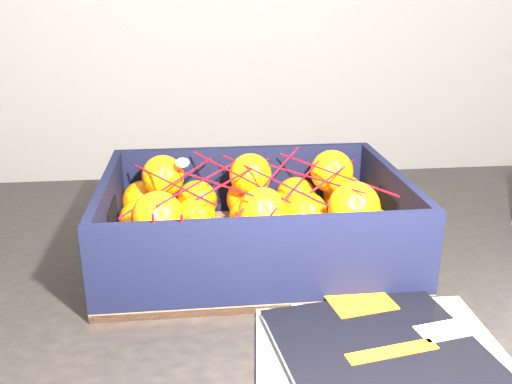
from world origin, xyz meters
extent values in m
cube|color=black|center=(-0.28, -0.07, 0.73)|extent=(1.20, 0.80, 0.04)
cylinder|color=black|center=(-0.83, 0.28, 0.35)|extent=(0.06, 0.06, 0.71)
cylinder|color=black|center=(0.27, 0.28, 0.35)|extent=(0.06, 0.06, 0.71)
cube|color=silver|center=(-0.24, -0.35, 0.76)|extent=(0.21, 0.28, 0.01)
cube|color=black|center=(-0.26, -0.35, 0.77)|extent=(0.25, 0.31, 0.01)
cube|color=orange|center=(-0.26, -0.22, 0.77)|extent=(0.08, 0.07, 0.00)
cube|color=white|center=(-0.19, -0.29, 0.77)|extent=(0.06, 0.04, 0.00)
cube|color=orange|center=(-0.26, -0.32, 0.77)|extent=(0.10, 0.04, 0.00)
cube|color=olive|center=(-0.37, -0.05, 0.76)|extent=(0.42, 0.32, 0.01)
cube|color=black|center=(-0.37, 0.10, 0.81)|extent=(0.42, 0.01, 0.12)
cube|color=black|center=(-0.37, -0.20, 0.81)|extent=(0.42, 0.01, 0.12)
cube|color=black|center=(-0.58, -0.05, 0.81)|extent=(0.01, 0.29, 0.12)
cube|color=black|center=(-0.17, -0.05, 0.81)|extent=(0.01, 0.29, 0.12)
sphere|color=orange|center=(-0.54, -0.17, 0.80)|extent=(0.07, 0.07, 0.07)
sphere|color=orange|center=(-0.54, -0.08, 0.80)|extent=(0.07, 0.07, 0.07)
sphere|color=orange|center=(-0.54, -0.01, 0.80)|extent=(0.07, 0.07, 0.07)
sphere|color=orange|center=(-0.54, 0.07, 0.80)|extent=(0.07, 0.07, 0.07)
sphere|color=orange|center=(-0.46, -0.16, 0.80)|extent=(0.07, 0.07, 0.07)
sphere|color=orange|center=(-0.45, -0.08, 0.80)|extent=(0.07, 0.07, 0.07)
sphere|color=orange|center=(-0.46, -0.01, 0.80)|extent=(0.06, 0.06, 0.06)
sphere|color=orange|center=(-0.46, 0.06, 0.80)|extent=(0.07, 0.07, 0.07)
sphere|color=orange|center=(-0.37, -0.16, 0.80)|extent=(0.07, 0.07, 0.07)
sphere|color=orange|center=(-0.38, -0.09, 0.80)|extent=(0.07, 0.07, 0.07)
sphere|color=orange|center=(-0.37, -0.02, 0.80)|extent=(0.07, 0.07, 0.07)
sphere|color=orange|center=(-0.37, 0.06, 0.80)|extent=(0.07, 0.07, 0.07)
sphere|color=orange|center=(-0.29, -0.16, 0.80)|extent=(0.07, 0.07, 0.07)
sphere|color=orange|center=(-0.29, -0.09, 0.80)|extent=(0.07, 0.07, 0.07)
sphere|color=orange|center=(-0.29, -0.01, 0.80)|extent=(0.07, 0.07, 0.07)
sphere|color=orange|center=(-0.29, 0.06, 0.80)|extent=(0.07, 0.07, 0.07)
sphere|color=orange|center=(-0.21, -0.16, 0.80)|extent=(0.07, 0.07, 0.07)
sphere|color=orange|center=(-0.21, -0.08, 0.80)|extent=(0.07, 0.07, 0.07)
sphere|color=orange|center=(-0.20, -0.01, 0.80)|extent=(0.07, 0.07, 0.07)
sphere|color=orange|center=(-0.21, 0.07, 0.80)|extent=(0.07, 0.07, 0.07)
sphere|color=orange|center=(-0.50, -0.13, 0.85)|extent=(0.07, 0.07, 0.07)
sphere|color=orange|center=(-0.51, 0.03, 0.85)|extent=(0.07, 0.07, 0.07)
sphere|color=orange|center=(-0.37, -0.13, 0.85)|extent=(0.06, 0.06, 0.06)
sphere|color=orange|center=(-0.37, 0.03, 0.85)|extent=(0.07, 0.07, 0.07)
sphere|color=orange|center=(-0.25, -0.12, 0.85)|extent=(0.07, 0.07, 0.07)
sphere|color=orange|center=(-0.24, 0.03, 0.85)|extent=(0.07, 0.07, 0.07)
cylinder|color=red|center=(-0.49, -0.06, 0.87)|extent=(0.12, 0.22, 0.02)
cylinder|color=red|center=(-0.44, -0.05, 0.87)|extent=(0.12, 0.22, 0.03)
cylinder|color=red|center=(-0.40, -0.04, 0.87)|extent=(0.12, 0.22, 0.01)
cylinder|color=red|center=(-0.35, -0.05, 0.87)|extent=(0.12, 0.22, 0.01)
cylinder|color=red|center=(-0.30, -0.05, 0.87)|extent=(0.12, 0.22, 0.02)
cylinder|color=red|center=(-0.26, -0.04, 0.87)|extent=(0.12, 0.22, 0.01)
cylinder|color=red|center=(-0.49, -0.05, 0.86)|extent=(0.12, 0.22, 0.01)
cylinder|color=red|center=(-0.44, -0.06, 0.87)|extent=(0.12, 0.22, 0.02)
cylinder|color=red|center=(-0.40, -0.05, 0.87)|extent=(0.12, 0.22, 0.02)
cylinder|color=red|center=(-0.35, -0.06, 0.87)|extent=(0.12, 0.22, 0.03)
cylinder|color=red|center=(-0.30, -0.05, 0.87)|extent=(0.12, 0.22, 0.01)
cylinder|color=red|center=(-0.26, -0.05, 0.87)|extent=(0.12, 0.22, 0.03)
cylinder|color=red|center=(-0.50, -0.19, 0.84)|extent=(0.00, 0.03, 0.09)
cylinder|color=red|center=(-0.47, -0.19, 0.84)|extent=(0.01, 0.04, 0.08)
camera|label=1|loc=(-0.45, -0.79, 1.12)|focal=38.90mm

